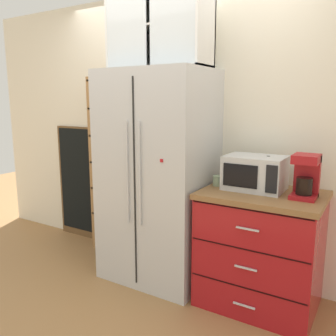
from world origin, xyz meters
The scene contains 13 objects.
ground_plane centered at (0.00, 0.00, 0.00)m, with size 10.67×10.67×0.00m, color #9E7042.
wall_back_cream centered at (0.00, 0.40, 1.27)m, with size 4.98×0.10×2.55m, color silver.
refrigerator centered at (0.00, 0.01, 0.91)m, with size 0.90×0.71×1.82m.
pantry_shelf_column centered at (-0.72, 0.30, 0.92)m, with size 0.50×0.24×1.80m.
counter_cabinet centered at (0.92, 0.03, 0.45)m, with size 0.89×0.68×0.90m.
microwave centered at (0.84, 0.08, 1.03)m, with size 0.44×0.33×0.26m.
coffee_maker centered at (1.21, 0.03, 1.05)m, with size 0.17×0.20×0.31m.
mug_sage centered at (0.55, 0.04, 0.94)m, with size 0.11×0.08×0.08m.
mug_charcoal centered at (0.92, 0.02, 0.94)m, with size 0.12×0.08×0.09m.
bottle_amber centered at (0.92, -0.02, 1.01)m, with size 0.06×0.06×0.26m.
bottle_cobalt centered at (0.92, 0.12, 1.01)m, with size 0.07×0.07×0.26m.
upper_cabinet centered at (0.00, 0.06, 2.16)m, with size 0.87×0.32×0.67m.
chalkboard_menu centered at (-1.29, 0.33, 0.65)m, with size 0.60×0.04×1.28m.
Camera 1 is at (1.64, -2.52, 1.57)m, focal length 37.68 mm.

